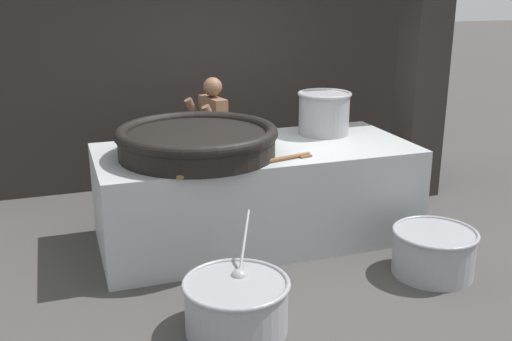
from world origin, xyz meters
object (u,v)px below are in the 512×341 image
object	(u,v)px
cook	(213,139)
prep_bowl_meat	(434,250)
giant_wok_near	(197,140)
prep_bowl_vegetables	(236,303)
stock_pot	(324,112)

from	to	relation	value
cook	prep_bowl_meat	distance (m)	2.74
giant_wok_near	cook	distance (m)	1.18
giant_wok_near	prep_bowl_vegetables	size ratio (longest dim) A/B	1.54
giant_wok_near	prep_bowl_vegetables	distance (m)	1.75
stock_pot	prep_bowl_meat	world-z (taller)	stock_pot
giant_wok_near	stock_pot	size ratio (longest dim) A/B	2.65
giant_wok_near	prep_bowl_vegetables	bearing A→B (deg)	-93.35
giant_wok_near	cook	world-z (taller)	cook
stock_pot	cook	world-z (taller)	cook
cook	giant_wok_near	bearing A→B (deg)	56.46
cook	prep_bowl_meat	size ratio (longest dim) A/B	2.01
giant_wok_near	prep_bowl_meat	distance (m)	2.38
prep_bowl_vegetables	prep_bowl_meat	xyz separation A→B (m)	(1.95, 0.31, 0.00)
cook	prep_bowl_vegetables	distance (m)	2.69
prep_bowl_meat	prep_bowl_vegetables	bearing A→B (deg)	-170.96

